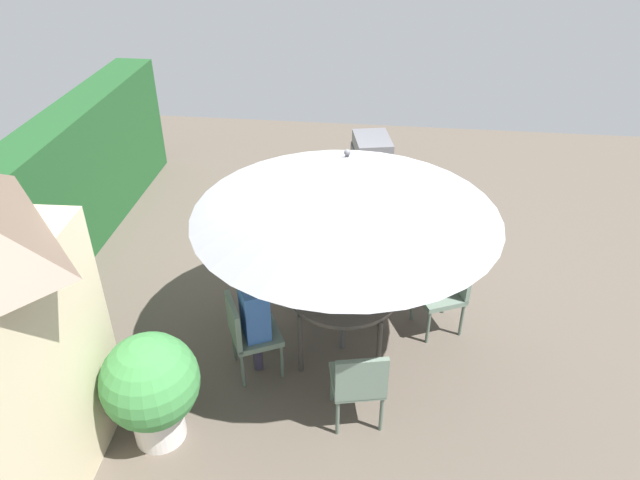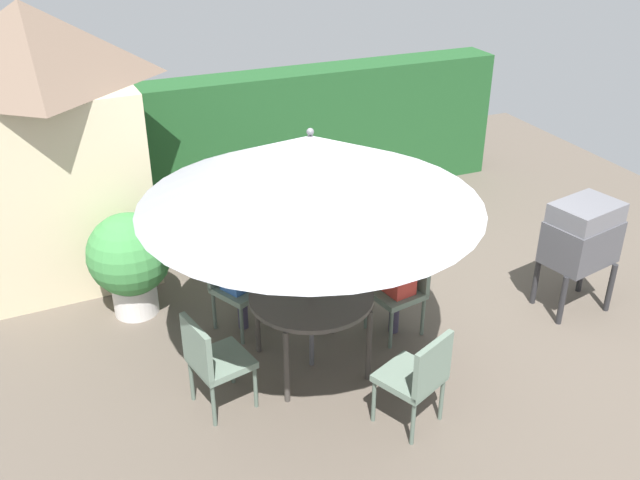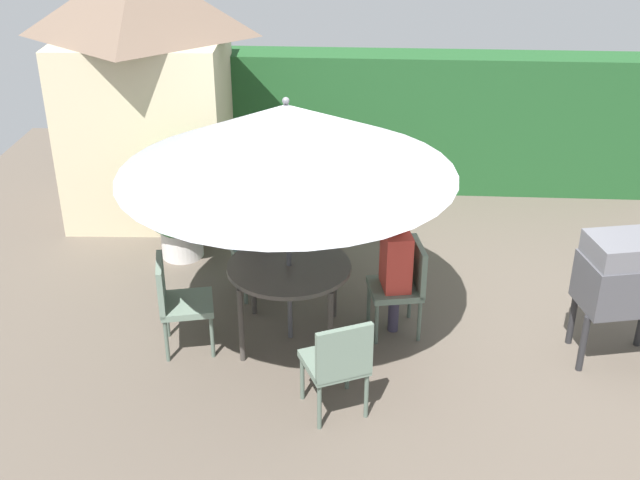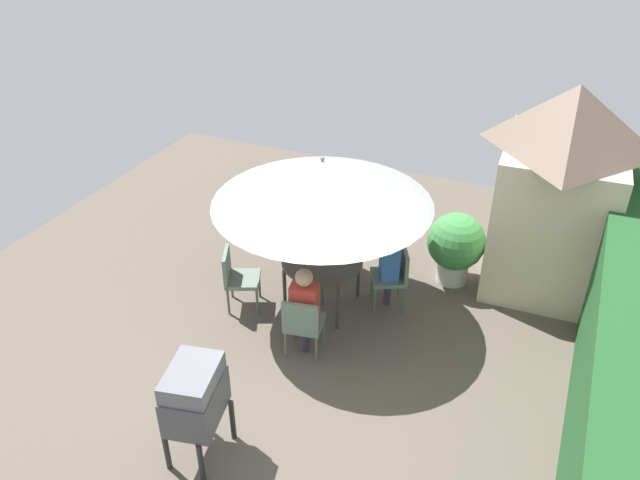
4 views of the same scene
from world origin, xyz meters
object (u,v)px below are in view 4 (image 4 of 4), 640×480
(chair_toward_house, at_px, (237,275))
(person_in_blue, at_px, (390,258))
(chair_toward_hedge, at_px, (335,237))
(bbq_grill, at_px, (195,396))
(patio_table, at_px, (322,264))
(chair_near_shed, at_px, (303,323))
(garden_shed, at_px, (559,188))
(patio_umbrella, at_px, (322,182))
(person_in_red, at_px, (304,302))
(potted_plant_by_shed, at_px, (456,244))
(chair_far_side, at_px, (395,273))

(chair_toward_house, xyz_separation_m, person_in_blue, (-0.89, 1.92, 0.26))
(chair_toward_hedge, bearing_deg, bbq_grill, 1.11)
(chair_toward_hedge, bearing_deg, patio_table, 12.77)
(chair_toward_house, relative_size, person_in_blue, 0.71)
(bbq_grill, bearing_deg, chair_near_shed, 169.55)
(garden_shed, xyz_separation_m, patio_umbrella, (1.93, -2.75, 0.42))
(bbq_grill, xyz_separation_m, person_in_blue, (-3.30, 0.98, -0.06))
(garden_shed, xyz_separation_m, patio_table, (1.93, -2.75, -0.84))
(patio_umbrella, distance_m, chair_toward_house, 1.86)
(garden_shed, xyz_separation_m, person_in_red, (2.89, -2.57, -0.75))
(chair_toward_hedge, relative_size, potted_plant_by_shed, 0.81)
(patio_table, relative_size, chair_toward_hedge, 1.24)
(chair_far_side, relative_size, potted_plant_by_shed, 0.81)
(potted_plant_by_shed, xyz_separation_m, person_in_blue, (0.94, -0.71, 0.15))
(person_in_blue, bearing_deg, patio_table, -63.96)
(person_in_blue, bearing_deg, bbq_grill, -16.55)
(chair_far_side, bearing_deg, person_in_red, -27.55)
(chair_toward_hedge, height_order, potted_plant_by_shed, potted_plant_by_shed)
(chair_near_shed, distance_m, chair_far_side, 1.65)
(chair_near_shed, distance_m, potted_plant_by_shed, 2.75)
(bbq_grill, height_order, person_in_blue, person_in_blue)
(patio_umbrella, xyz_separation_m, chair_toward_house, (0.48, -1.08, -1.43))
(bbq_grill, bearing_deg, chair_toward_hedge, -178.89)
(bbq_grill, distance_m, chair_toward_hedge, 3.89)
(bbq_grill, bearing_deg, garden_shed, 149.00)
(chair_near_shed, relative_size, potted_plant_by_shed, 0.81)
(patio_table, bearing_deg, chair_toward_house, -65.93)
(chair_toward_hedge, xyz_separation_m, person_in_blue, (0.58, 1.05, 0.26))
(garden_shed, relative_size, patio_umbrella, 1.04)
(chair_near_shed, distance_m, person_in_blue, 1.60)
(chair_toward_house, bearing_deg, chair_far_side, 114.98)
(garden_shed, height_order, chair_toward_house, garden_shed)
(chair_toward_house, height_order, potted_plant_by_shed, potted_plant_by_shed)
(chair_near_shed, height_order, chair_toward_hedge, same)
(person_in_red, bearing_deg, chair_toward_house, -110.61)
(patio_table, bearing_deg, bbq_grill, -2.94)
(bbq_grill, height_order, chair_far_side, bbq_grill)
(chair_near_shed, relative_size, chair_toward_hedge, 1.00)
(patio_table, xyz_separation_m, potted_plant_by_shed, (-1.35, 1.54, -0.07))
(chair_toward_house, bearing_deg, person_in_red, 69.39)
(patio_umbrella, bearing_deg, chair_far_side, 116.04)
(potted_plant_by_shed, bearing_deg, chair_far_side, -35.02)
(patio_table, distance_m, potted_plant_by_shed, 2.05)
(potted_plant_by_shed, bearing_deg, bbq_grill, -21.74)
(patio_umbrella, height_order, person_in_blue, patio_umbrella)
(chair_toward_hedge, height_order, chair_toward_house, same)
(bbq_grill, relative_size, person_in_blue, 0.95)
(chair_near_shed, bearing_deg, chair_toward_hedge, -168.42)
(person_in_blue, bearing_deg, person_in_red, -25.62)
(patio_table, height_order, chair_toward_house, chair_toward_house)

